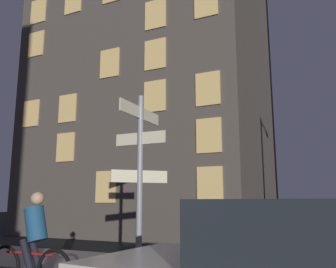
{
  "coord_description": "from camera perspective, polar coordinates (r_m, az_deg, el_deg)",
  "views": [
    {
      "loc": [
        2.92,
        0.37,
        1.45
      ],
      "look_at": [
        -0.16,
        6.79,
        2.79
      ],
      "focal_mm": 38.41,
      "sensor_mm": 36.0,
      "label": 1
    }
  ],
  "objects": [
    {
      "name": "building_left_block",
      "position": [
        17.93,
        -2.49,
        5.69
      ],
      "size": [
        10.46,
        7.43,
        12.98
      ],
      "color": "#4C443D",
      "rests_on": "ground_plane"
    },
    {
      "name": "signpost",
      "position": [
        7.1,
        -4.49,
        -5.04
      ],
      "size": [
        1.12,
        1.52,
        3.42
      ],
      "color": "gray",
      "rests_on": "sidewalk_kerb"
    },
    {
      "name": "cyclist",
      "position": [
        6.58,
        -20.75,
        -16.12
      ],
      "size": [
        1.82,
        0.32,
        1.61
      ],
      "color": "black",
      "rests_on": "ground_plane"
    }
  ]
}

